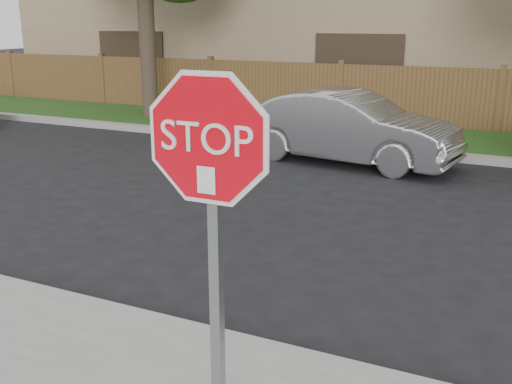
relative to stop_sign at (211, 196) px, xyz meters
The scene contains 6 objects.
ground 2.46m from the stop_sign, 64.56° to the left, with size 90.00×90.00×0.00m, color black.
far_curb 9.81m from the stop_sign, 85.82° to the left, with size 70.00×0.30×0.15m, color gray.
grass_strip 11.44m from the stop_sign, 86.43° to the left, with size 70.00×3.00×0.12m, color #1E4714.
fence 12.94m from the stop_sign, 86.87° to the left, with size 70.00×0.12×1.60m, color brown.
stop_sign is the anchor object (origin of this frame).
sedan_left 8.81m from the stop_sign, 101.70° to the left, with size 1.49×4.28×1.41m, color #A9A8AD.
Camera 1 is at (0.86, -4.21, 2.76)m, focal length 42.00 mm.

